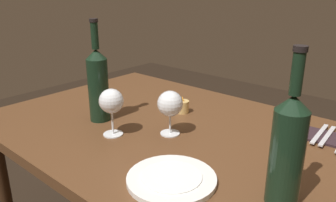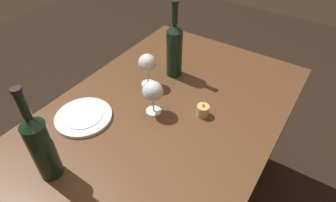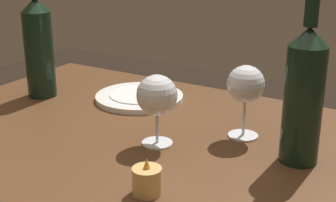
% 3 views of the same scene
% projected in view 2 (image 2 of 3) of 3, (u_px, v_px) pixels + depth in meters
% --- Properties ---
extents(ground_plane, '(6.00, 6.00, 0.00)m').
position_uv_depth(ground_plane, '(167.00, 200.00, 1.71)').
color(ground_plane, black).
extents(dining_table, '(1.30, 0.90, 0.74)m').
position_uv_depth(dining_table, '(167.00, 124.00, 1.28)').
color(dining_table, '#56351E').
rests_on(dining_table, ground).
extents(wine_glass_left, '(0.08, 0.08, 0.16)m').
position_uv_depth(wine_glass_left, '(147.00, 63.00, 1.28)').
color(wine_glass_left, white).
rests_on(wine_glass_left, dining_table).
extents(wine_glass_right, '(0.09, 0.09, 0.15)m').
position_uv_depth(wine_glass_right, '(153.00, 92.00, 1.14)').
color(wine_glass_right, white).
rests_on(wine_glass_right, dining_table).
extents(wine_bottle, '(0.08, 0.08, 0.37)m').
position_uv_depth(wine_bottle, '(174.00, 49.00, 1.33)').
color(wine_bottle, black).
rests_on(wine_bottle, dining_table).
extents(wine_bottle_second, '(0.08, 0.08, 0.37)m').
position_uv_depth(wine_bottle_second, '(41.00, 145.00, 0.89)').
color(wine_bottle_second, black).
rests_on(wine_bottle_second, dining_table).
extents(votive_candle, '(0.05, 0.05, 0.07)m').
position_uv_depth(votive_candle, '(203.00, 111.00, 1.18)').
color(votive_candle, '#DBB266').
rests_on(votive_candle, dining_table).
extents(dinner_plate, '(0.23, 0.23, 0.02)m').
position_uv_depth(dinner_plate, '(84.00, 117.00, 1.17)').
color(dinner_plate, white).
rests_on(dinner_plate, dining_table).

